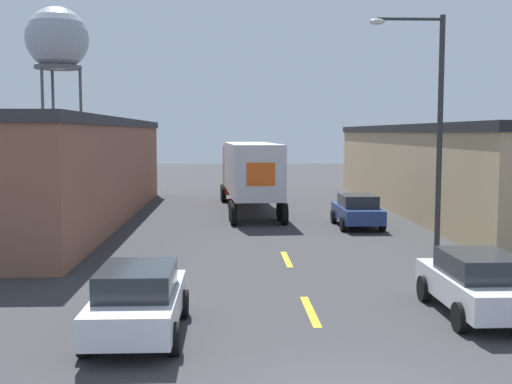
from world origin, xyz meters
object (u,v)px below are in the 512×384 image
(semi_truck, at_px, (249,169))
(parked_car_right_far, at_px, (357,210))
(water_tower, at_px, (57,40))
(street_lamp, at_px, (432,116))
(parked_car_left_near, at_px, (138,300))
(parked_car_right_near, at_px, (478,283))

(semi_truck, height_order, parked_car_right_far, semi_truck)
(water_tower, relative_size, street_lamp, 1.92)
(parked_car_left_near, xyz_separation_m, parked_car_right_far, (7.89, 15.59, 0.00))
(semi_truck, bearing_deg, street_lamp, -67.29)
(street_lamp, bearing_deg, parked_car_right_near, -99.71)
(parked_car_right_far, relative_size, street_lamp, 0.49)
(semi_truck, xyz_separation_m, parked_car_left_near, (-3.07, -22.28, -1.51))
(semi_truck, bearing_deg, parked_car_left_near, -100.94)
(semi_truck, bearing_deg, water_tower, 119.38)
(parked_car_right_near, xyz_separation_m, water_tower, (-22.36, 48.63, 12.40))
(parked_car_left_near, height_order, parked_car_right_near, same)
(parked_car_right_near, distance_m, water_tower, 54.94)
(parked_car_right_far, relative_size, water_tower, 0.26)
(water_tower, height_order, street_lamp, water_tower)
(parked_car_right_far, height_order, water_tower, water_tower)
(parked_car_right_near, height_order, street_lamp, street_lamp)
(street_lamp, bearing_deg, semi_truck, 115.82)
(parked_car_right_near, height_order, water_tower, water_tower)
(semi_truck, bearing_deg, parked_car_right_far, -57.33)
(water_tower, bearing_deg, street_lamp, -59.54)
(parked_car_left_near, bearing_deg, street_lamp, 45.37)
(parked_car_right_near, bearing_deg, parked_car_left_near, -171.30)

